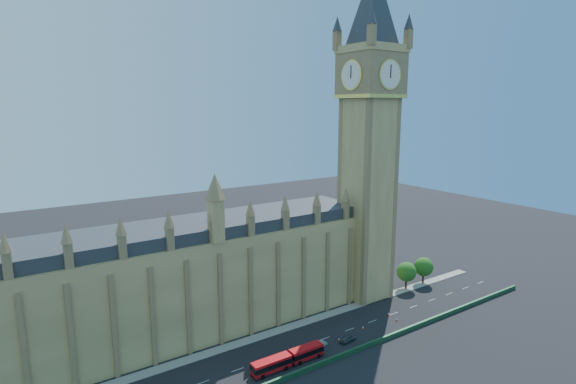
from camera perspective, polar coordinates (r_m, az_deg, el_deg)
ground at (r=109.52m, az=-0.52°, el=-19.77°), size 400.00×400.00×0.00m
palace_westminster at (r=112.41m, az=-17.96°, el=-11.61°), size 120.00×20.00×28.00m
elizabeth_tower at (r=129.18m, az=10.34°, el=10.10°), size 20.59×20.59×105.00m
bridge_parapet at (r=102.90m, az=2.44°, el=-21.58°), size 160.00×0.60×1.20m
kerb_north at (r=116.51m, az=-3.22°, el=-17.74°), size 160.00×3.00×0.16m
tree_east_near at (r=145.69m, az=14.86°, el=-9.69°), size 6.00×6.00×8.50m
tree_east_far at (r=151.50m, az=16.89°, el=-9.00°), size 6.00×6.00×8.50m
red_bus at (r=104.32m, az=0.04°, el=-20.45°), size 17.63×2.93×2.99m
car_grey at (r=114.61m, az=7.62°, el=-17.94°), size 4.71×2.27×1.55m
car_silver at (r=111.75m, az=3.84°, el=-18.70°), size 4.50×1.70×1.47m
car_white at (r=109.61m, az=3.37°, el=-19.36°), size 4.85×2.46×1.35m
cone_a at (r=114.61m, az=6.51°, el=-18.14°), size 0.56×0.56×0.79m
cone_b at (r=120.92m, az=9.49°, el=-16.62°), size 0.43×0.43×0.67m
cone_c at (r=126.55m, az=13.62°, el=-15.49°), size 0.44×0.44×0.66m
cone_d at (r=128.93m, az=12.66°, el=-14.89°), size 0.53×0.53×0.80m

